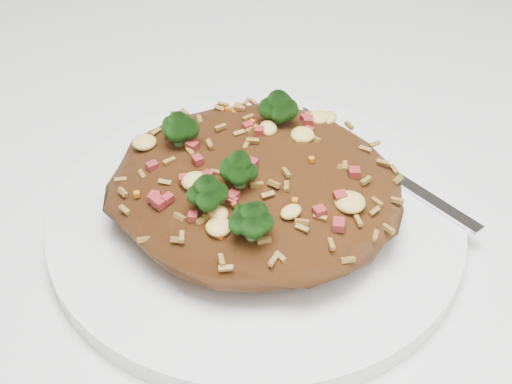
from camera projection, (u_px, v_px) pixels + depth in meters
dining_table at (192, 326)px, 0.50m from camera, size 1.20×0.80×0.75m
plate at (256, 219)px, 0.44m from camera, size 0.25×0.25×0.01m
fried_rice at (255, 177)px, 0.42m from camera, size 0.18×0.16×0.06m
fork at (387, 172)px, 0.46m from camera, size 0.14×0.11×0.00m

